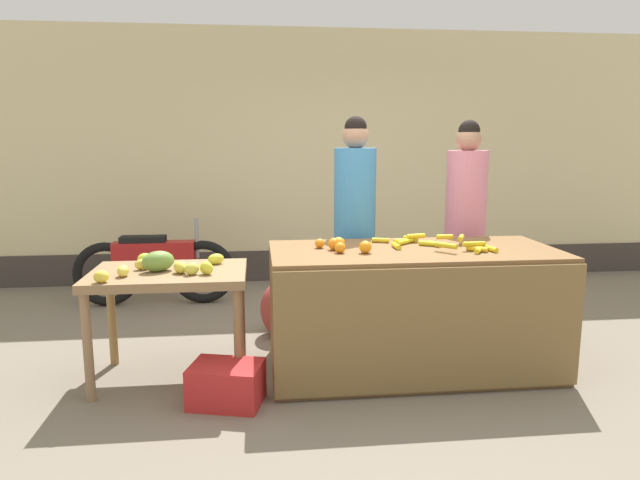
{
  "coord_description": "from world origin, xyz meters",
  "views": [
    {
      "loc": [
        -0.66,
        -3.82,
        1.65
      ],
      "look_at": [
        -0.21,
        0.15,
        0.94
      ],
      "focal_mm": 31.66,
      "sensor_mm": 36.0,
      "label": 1
    }
  ],
  "objects_px": {
    "parked_motorcycle": "(155,266)",
    "produce_crate": "(226,384)",
    "vendor_woman_pink_shirt": "(465,227)",
    "vendor_woman_blue_shirt": "(355,229)",
    "produce_sack": "(278,310)"
  },
  "relations": [
    {
      "from": "parked_motorcycle",
      "to": "produce_crate",
      "type": "height_order",
      "value": "parked_motorcycle"
    },
    {
      "from": "produce_crate",
      "to": "vendor_woman_pink_shirt",
      "type": "bearing_deg",
      "value": 31.64
    },
    {
      "from": "vendor_woman_blue_shirt",
      "to": "produce_sack",
      "type": "height_order",
      "value": "vendor_woman_blue_shirt"
    },
    {
      "from": "vendor_woman_blue_shirt",
      "to": "vendor_woman_pink_shirt",
      "type": "relative_size",
      "value": 1.01
    },
    {
      "from": "vendor_woman_blue_shirt",
      "to": "produce_crate",
      "type": "relative_size",
      "value": 4.17
    },
    {
      "from": "vendor_woman_pink_shirt",
      "to": "parked_motorcycle",
      "type": "xyz_separation_m",
      "value": [
        -2.8,
        1.07,
        -0.51
      ]
    },
    {
      "from": "vendor_woman_pink_shirt",
      "to": "produce_sack",
      "type": "distance_m",
      "value": 1.74
    },
    {
      "from": "vendor_woman_pink_shirt",
      "to": "parked_motorcycle",
      "type": "relative_size",
      "value": 1.13
    },
    {
      "from": "vendor_woman_blue_shirt",
      "to": "produce_crate",
      "type": "height_order",
      "value": "vendor_woman_blue_shirt"
    },
    {
      "from": "produce_crate",
      "to": "produce_sack",
      "type": "distance_m",
      "value": 1.3
    },
    {
      "from": "vendor_woman_blue_shirt",
      "to": "produce_crate",
      "type": "bearing_deg",
      "value": -131.57
    },
    {
      "from": "vendor_woman_blue_shirt",
      "to": "produce_sack",
      "type": "relative_size",
      "value": 4.06
    },
    {
      "from": "vendor_woman_pink_shirt",
      "to": "produce_sack",
      "type": "bearing_deg",
      "value": 179.37
    },
    {
      "from": "produce_sack",
      "to": "produce_crate",
      "type": "bearing_deg",
      "value": -106.97
    },
    {
      "from": "produce_crate",
      "to": "produce_sack",
      "type": "xyz_separation_m",
      "value": [
        0.38,
        1.24,
        0.1
      ]
    }
  ]
}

